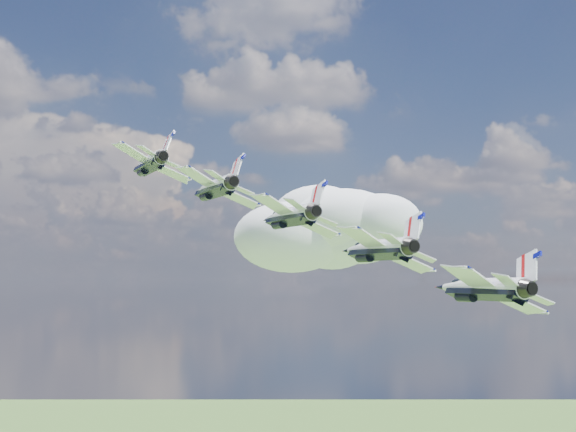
{
  "coord_description": "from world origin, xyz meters",
  "views": [
    {
      "loc": [
        -30.83,
        -75.31,
        149.5
      ],
      "look_at": [
        -17.2,
        7.25,
        156.15
      ],
      "focal_mm": 50.0,
      "sensor_mm": 36.0,
      "label": 1
    }
  ],
  "objects": [
    {
      "name": "cloud_far",
      "position": [
        27.43,
        170.2,
        164.68
      ],
      "size": [
        58.33,
        45.83,
        22.92
      ],
      "primitive_type": "ellipsoid",
      "color": "white"
    },
    {
      "name": "jet_4",
      "position": [
        -2.59,
        -8.02,
        148.77
      ],
      "size": [
        13.56,
        16.2,
        7.8
      ],
      "primitive_type": null,
      "rotation": [
        0.0,
        0.43,
        0.25
      ],
      "color": "white"
    },
    {
      "name": "jet_3",
      "position": [
        -9.89,
        -0.38,
        152.46
      ],
      "size": [
        13.56,
        16.2,
        7.8
      ],
      "primitive_type": null,
      "rotation": [
        0.0,
        0.43,
        0.25
      ],
      "color": "white"
    },
    {
      "name": "jet_0",
      "position": [
        -31.82,
        22.53,
        163.52
      ],
      "size": [
        13.56,
        16.2,
        7.8
      ],
      "primitive_type": null,
      "rotation": [
        0.0,
        0.43,
        0.25
      ],
      "color": "white"
    },
    {
      "name": "jet_2",
      "position": [
        -17.2,
        7.25,
        156.15
      ],
      "size": [
        13.56,
        16.2,
        7.8
      ],
      "primitive_type": null,
      "rotation": [
        0.0,
        0.43,
        0.25
      ],
      "color": "white"
    },
    {
      "name": "jet_1",
      "position": [
        -24.51,
        14.89,
        159.84
      ],
      "size": [
        13.56,
        16.2,
        7.8
      ],
      "primitive_type": null,
      "rotation": [
        0.0,
        0.43,
        0.25
      ],
      "color": "silver"
    }
  ]
}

